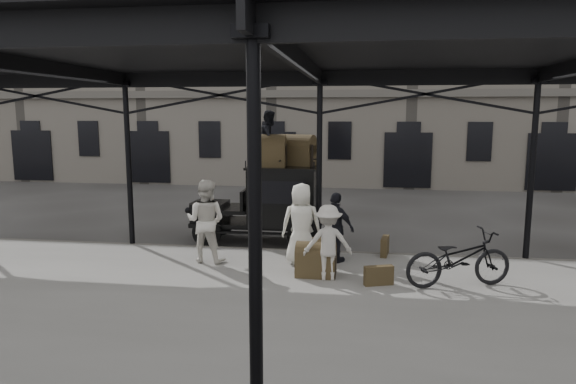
{
  "coord_description": "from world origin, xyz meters",
  "views": [
    {
      "loc": [
        1.02,
        -10.65,
        3.62
      ],
      "look_at": [
        -0.73,
        1.6,
        1.7
      ],
      "focal_mm": 32.0,
      "sensor_mm": 36.0,
      "label": 1
    }
  ],
  "objects_px": {
    "steamer_trunk_roof_near": "(268,153)",
    "bicycle": "(458,258)",
    "porter_official": "(336,227)",
    "taxi": "(272,201)",
    "steamer_trunk_platform": "(316,262)",
    "porter_left": "(302,219)"
  },
  "relations": [
    {
      "from": "steamer_trunk_roof_near",
      "to": "bicycle",
      "type": "bearing_deg",
      "value": -38.98
    },
    {
      "from": "porter_official",
      "to": "steamer_trunk_roof_near",
      "type": "relative_size",
      "value": 1.67
    },
    {
      "from": "taxi",
      "to": "steamer_trunk_roof_near",
      "type": "relative_size",
      "value": 3.71
    },
    {
      "from": "taxi",
      "to": "porter_official",
      "type": "bearing_deg",
      "value": -48.38
    },
    {
      "from": "steamer_trunk_platform",
      "to": "bicycle",
      "type": "bearing_deg",
      "value": -3.03
    },
    {
      "from": "taxi",
      "to": "porter_left",
      "type": "height_order",
      "value": "taxi"
    },
    {
      "from": "porter_left",
      "to": "bicycle",
      "type": "relative_size",
      "value": 0.76
    },
    {
      "from": "porter_official",
      "to": "steamer_trunk_platform",
      "type": "distance_m",
      "value": 1.28
    },
    {
      "from": "porter_official",
      "to": "steamer_trunk_roof_near",
      "type": "bearing_deg",
      "value": -11.73
    },
    {
      "from": "porter_left",
      "to": "taxi",
      "type": "bearing_deg",
      "value": -46.16
    },
    {
      "from": "steamer_trunk_roof_near",
      "to": "porter_official",
      "type": "bearing_deg",
      "value": -46.65
    },
    {
      "from": "taxi",
      "to": "steamer_trunk_platform",
      "type": "bearing_deg",
      "value": -64.96
    },
    {
      "from": "taxi",
      "to": "steamer_trunk_roof_near",
      "type": "height_order",
      "value": "steamer_trunk_roof_near"
    },
    {
      "from": "steamer_trunk_roof_near",
      "to": "steamer_trunk_platform",
      "type": "bearing_deg",
      "value": -64.99
    },
    {
      "from": "porter_left",
      "to": "bicycle",
      "type": "height_order",
      "value": "porter_left"
    },
    {
      "from": "porter_official",
      "to": "bicycle",
      "type": "xyz_separation_m",
      "value": [
        2.52,
        -1.38,
        -0.24
      ]
    },
    {
      "from": "taxi",
      "to": "porter_official",
      "type": "relative_size",
      "value": 2.22
    },
    {
      "from": "taxi",
      "to": "porter_left",
      "type": "bearing_deg",
      "value": -54.31
    },
    {
      "from": "porter_left",
      "to": "porter_official",
      "type": "bearing_deg",
      "value": 148.38
    },
    {
      "from": "steamer_trunk_roof_near",
      "to": "porter_left",
      "type": "bearing_deg",
      "value": -49.52
    },
    {
      "from": "taxi",
      "to": "steamer_trunk_roof_near",
      "type": "bearing_deg",
      "value": -108.07
    },
    {
      "from": "taxi",
      "to": "porter_official",
      "type": "height_order",
      "value": "taxi"
    }
  ]
}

